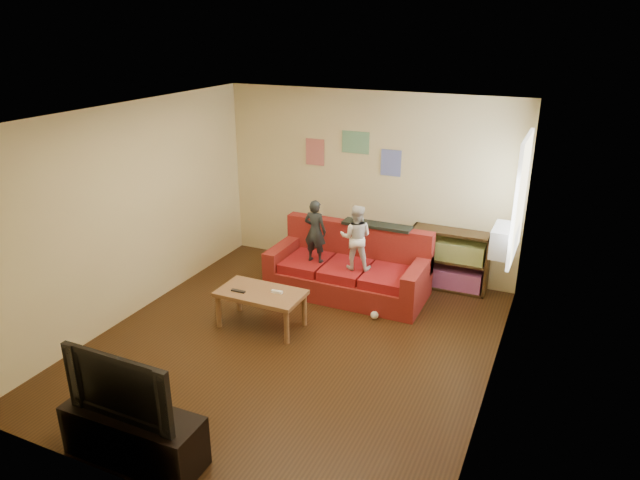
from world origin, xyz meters
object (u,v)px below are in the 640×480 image
at_px(child_b, 356,237).
at_px(coffee_table, 261,296).
at_px(sofa, 350,271).
at_px(child_a, 315,231).
at_px(bookshelf, 449,263).
at_px(tv_stand, 134,435).
at_px(television, 127,382).
at_px(file_box, 389,293).

relative_size(child_b, coffee_table, 0.84).
bearing_deg(sofa, child_a, -158.92).
bearing_deg(child_b, bookshelf, -155.03).
xyz_separation_m(child_a, tv_stand, (-0.02, -3.68, -0.66)).
bearing_deg(tv_stand, television, 0.00).
relative_size(sofa, file_box, 5.04).
bearing_deg(file_box, tv_stand, -106.50).
xyz_separation_m(coffee_table, television, (0.16, -2.48, 0.38)).
relative_size(coffee_table, bookshelf, 0.97).
distance_m(coffee_table, tv_stand, 2.50).
xyz_separation_m(bookshelf, tv_stand, (-1.71, -4.55, -0.15)).
height_order(sofa, child_b, child_b).
bearing_deg(file_box, sofa, 169.00).
relative_size(sofa, child_b, 2.43).
bearing_deg(child_a, television, 90.98).
height_order(coffee_table, television, television).
bearing_deg(bookshelf, tv_stand, -110.65).
xyz_separation_m(sofa, child_b, (0.15, -0.17, 0.58)).
relative_size(child_a, file_box, 2.06).
height_order(bookshelf, television, television).
relative_size(coffee_table, file_box, 2.47).
bearing_deg(television, file_box, 73.86).
distance_m(bookshelf, tv_stand, 4.86).
bearing_deg(sofa, tv_stand, -97.03).
xyz_separation_m(sofa, coffee_table, (-0.64, -1.37, 0.09)).
relative_size(sofa, tv_stand, 1.71).
relative_size(bookshelf, television, 1.02).
bearing_deg(file_box, television, -106.50).
relative_size(sofa, television, 2.02).
bearing_deg(television, sofa, 83.34).
bearing_deg(tv_stand, bookshelf, 68.28).
height_order(coffee_table, bookshelf, bookshelf).
bearing_deg(coffee_table, sofa, 65.05).
height_order(child_b, television, child_b).
xyz_separation_m(bookshelf, television, (-1.71, -4.55, 0.40)).
height_order(child_b, tv_stand, child_b).
bearing_deg(tv_stand, child_a, 88.57).
height_order(coffee_table, tv_stand, same).
bearing_deg(bookshelf, child_b, -141.50).
bearing_deg(child_a, child_b, -178.66).
bearing_deg(coffee_table, child_b, 56.72).
bearing_deg(child_b, television, 66.87).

